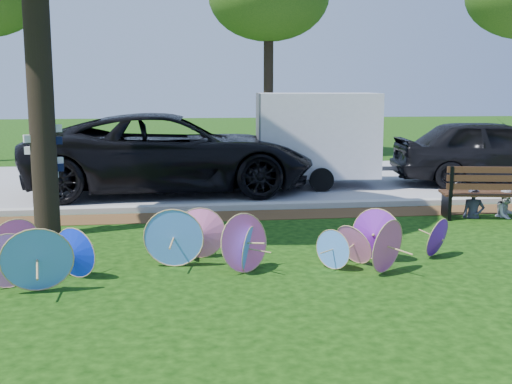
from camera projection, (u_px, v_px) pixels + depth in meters
ground at (239, 284)px, 8.48m from camera, size 90.00×90.00×0.00m
mulch_strip at (215, 216)px, 12.88m from camera, size 90.00×1.00×0.01m
curb at (213, 207)px, 13.56m from camera, size 90.00×0.30×0.12m
street at (203, 181)px, 17.63m from camera, size 90.00×8.00×0.01m
parasol_pile at (206, 244)px, 9.06m from camera, size 6.95×2.05×0.91m
black_van at (170, 153)px, 15.70m from camera, size 7.02×3.32×1.94m
dark_pickup at (492, 152)px, 16.97m from camera, size 5.36×2.70×1.75m
cargo_trailer at (317, 134)px, 16.63m from camera, size 3.18×2.18×2.71m
park_bench at (492, 192)px, 12.67m from camera, size 2.12×1.13×1.05m
person_left at (475, 189)px, 12.66m from camera, size 0.49×0.39×1.18m
person_right at (508, 190)px, 12.76m from camera, size 0.63×0.55×1.11m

